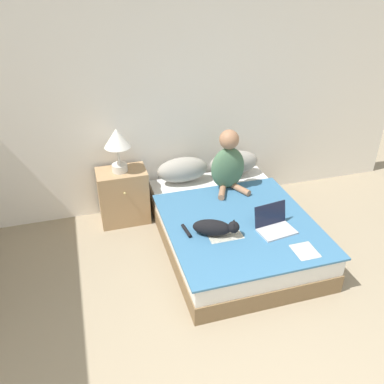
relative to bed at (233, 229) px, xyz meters
name	(u,v)px	position (x,y,z in m)	size (l,w,h in m)	color
wall_back	(162,103)	(-0.48, 1.05, 1.08)	(6.11, 0.05, 2.55)	white
bed	(233,229)	(0.00, 0.00, 0.00)	(1.45, 1.94, 0.40)	brown
pillow_near	(183,170)	(-0.32, 0.82, 0.35)	(0.60, 0.27, 0.29)	gray
pillow_far	(234,163)	(0.32, 0.82, 0.35)	(0.60, 0.27, 0.29)	gray
person_sitting	(228,164)	(0.12, 0.52, 0.50)	(0.39, 0.38, 0.70)	#476B4C
cat_tabby	(215,228)	(-0.31, -0.29, 0.28)	(0.49, 0.35, 0.17)	black
laptop_open	(274,225)	(0.27, -0.37, 0.25)	(0.38, 0.32, 0.23)	#B7B7BC
nightstand	(123,196)	(-1.03, 0.79, 0.13)	(0.55, 0.38, 0.64)	tan
table_lamp	(117,142)	(-1.03, 0.79, 0.79)	(0.28, 0.28, 0.50)	beige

